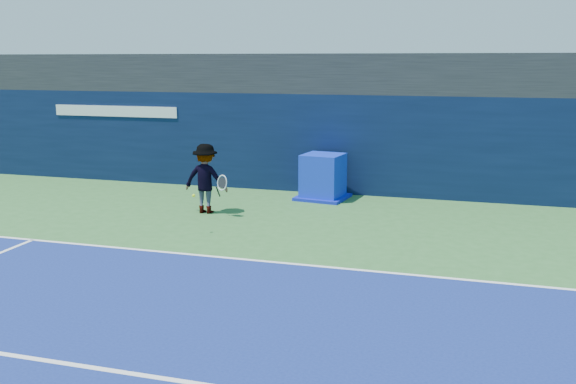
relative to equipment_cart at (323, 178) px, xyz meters
name	(u,v)px	position (x,y,z in m)	size (l,w,h in m)	color
ground	(173,314)	(-0.27, -9.23, -0.60)	(80.00, 80.00, 0.00)	#30672E
baseline	(239,259)	(-0.27, -6.23, -0.59)	(24.00, 0.10, 0.01)	white
service_line	(104,370)	(-0.27, -11.23, -0.59)	(24.00, 0.10, 0.01)	white
stadium_band	(332,73)	(-0.27, 2.27, 3.00)	(36.00, 3.00, 1.20)	black
back_wall_assembly	(324,142)	(-0.27, 1.27, 0.90)	(36.00, 1.03, 3.00)	#091432
equipment_cart	(323,178)	(0.00, 0.00, 0.00)	(1.55, 1.55, 1.32)	#0D27C1
tennis_player	(206,179)	(-2.57, -2.61, 0.32)	(1.36, 0.74, 1.85)	white
tennis_ball	(194,196)	(-1.99, -4.64, 0.31)	(0.08, 0.08, 0.08)	#C0E018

